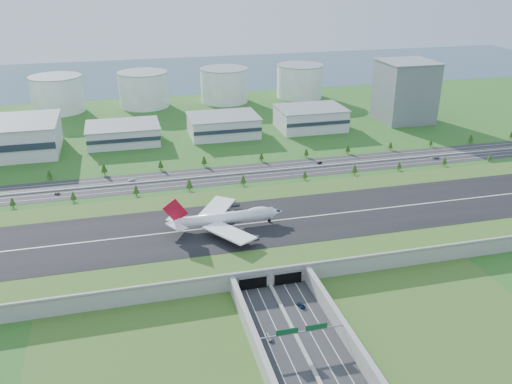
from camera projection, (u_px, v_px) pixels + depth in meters
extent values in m
plane|color=#23541A|center=(246.00, 237.00, 298.53)|extent=(1200.00, 1200.00, 0.00)
cube|color=#9A9A94|center=(246.00, 231.00, 296.95)|extent=(520.00, 100.00, 8.00)
cube|color=#3B5D1F|center=(246.00, 224.00, 295.34)|extent=(520.00, 100.00, 0.16)
cube|color=black|center=(246.00, 224.00, 295.29)|extent=(520.00, 58.00, 0.12)
cube|color=silver|center=(246.00, 224.00, 295.26)|extent=(520.00, 0.90, 0.02)
cube|color=#9A9A94|center=(270.00, 269.00, 251.14)|extent=(520.00, 1.20, 1.20)
cube|color=#28282B|center=(314.00, 372.00, 200.54)|extent=(34.00, 120.00, 0.12)
cube|color=#9A9A94|center=(314.00, 372.00, 200.39)|extent=(1.60, 120.00, 0.90)
cube|color=#9A9A94|center=(260.00, 355.00, 203.76)|extent=(2.40, 100.00, 8.00)
cube|color=#9A9A94|center=(350.00, 339.00, 212.03)|extent=(2.40, 100.00, 8.00)
cube|color=black|center=(253.00, 283.00, 250.63)|extent=(13.00, 1.20, 6.00)
cube|color=black|center=(288.00, 278.00, 254.49)|extent=(13.00, 1.20, 6.00)
cylinder|color=gray|center=(255.00, 347.00, 208.22)|extent=(0.70, 0.70, 7.00)
cylinder|color=gray|center=(346.00, 332.00, 216.87)|extent=(0.70, 0.70, 7.00)
cube|color=gray|center=(302.00, 332.00, 211.09)|extent=(38.00, 0.50, 0.50)
cube|color=#0C4C23|center=(287.00, 332.00, 209.08)|extent=(9.00, 0.30, 2.40)
cube|color=#0C4C23|center=(316.00, 327.00, 211.81)|extent=(9.00, 0.30, 2.40)
cube|color=#28282B|center=(215.00, 176.00, 383.10)|extent=(560.00, 36.00, 0.12)
cylinder|color=#3D2819|center=(13.00, 206.00, 333.44)|extent=(0.50, 0.50, 2.45)
cone|color=#1C3C10|center=(12.00, 201.00, 332.20)|extent=(3.81, 3.81, 4.90)
cylinder|color=#3D2819|center=(74.00, 200.00, 341.57)|extent=(0.50, 0.50, 2.48)
cone|color=#1C3C10|center=(73.00, 196.00, 340.32)|extent=(3.85, 3.85, 4.95)
cylinder|color=#3D2819|center=(136.00, 194.00, 350.39)|extent=(0.50, 0.50, 2.64)
cone|color=#1C3C10|center=(136.00, 189.00, 349.06)|extent=(4.10, 4.10, 5.27)
cylinder|color=#3D2819|center=(190.00, 189.00, 358.18)|extent=(0.50, 0.50, 2.99)
cone|color=#1C3C10|center=(189.00, 183.00, 356.67)|extent=(4.65, 4.65, 5.97)
cylinder|color=#3D2819|center=(243.00, 184.00, 366.53)|extent=(0.50, 0.50, 2.71)
cone|color=#1C3C10|center=(243.00, 179.00, 365.17)|extent=(4.21, 4.21, 5.42)
cylinder|color=#3D2819|center=(305.00, 178.00, 376.63)|extent=(0.50, 0.50, 2.32)
cone|color=#1C3C10|center=(305.00, 174.00, 375.46)|extent=(3.61, 3.61, 4.64)
cylinder|color=#3D2819|center=(354.00, 173.00, 385.02)|extent=(0.50, 0.50, 2.74)
cone|color=#1C3C10|center=(355.00, 168.00, 383.64)|extent=(4.27, 4.27, 5.49)
cylinder|color=#3D2819|center=(399.00, 169.00, 393.01)|extent=(0.50, 0.50, 2.40)
cone|color=#1C3C10|center=(399.00, 165.00, 391.80)|extent=(3.73, 3.73, 4.79)
cylinder|color=#3D2819|center=(444.00, 164.00, 401.41)|extent=(0.50, 0.50, 2.53)
cone|color=#1C3C10|center=(445.00, 160.00, 400.13)|extent=(3.94, 3.94, 5.06)
cylinder|color=#3D2819|center=(489.00, 160.00, 410.27)|extent=(0.50, 0.50, 2.17)
cone|color=#1C3C10|center=(490.00, 157.00, 409.18)|extent=(3.37, 3.37, 4.33)
cylinder|color=#3D2819|center=(50.00, 178.00, 376.62)|extent=(0.50, 0.50, 2.50)
cone|color=#1C3C10|center=(49.00, 174.00, 375.36)|extent=(3.88, 3.88, 4.99)
cylinder|color=#3D2819|center=(104.00, 173.00, 384.93)|extent=(0.50, 0.50, 2.93)
cone|color=#1C3C10|center=(104.00, 168.00, 383.45)|extent=(4.56, 4.56, 5.87)
cylinder|color=#3D2819|center=(161.00, 168.00, 394.05)|extent=(0.50, 0.50, 2.59)
cone|color=#1C3C10|center=(161.00, 164.00, 392.74)|extent=(4.03, 4.03, 5.18)
cylinder|color=#3D2819|center=(204.00, 164.00, 401.27)|extent=(0.50, 0.50, 2.80)
cone|color=#1C3C10|center=(204.00, 160.00, 399.86)|extent=(4.35, 4.35, 5.59)
cylinder|color=#3D2819|center=(261.00, 160.00, 411.33)|extent=(0.50, 0.50, 2.39)
cone|color=#1C3C10|center=(261.00, 156.00, 410.13)|extent=(3.72, 3.72, 4.78)
cylinder|color=#3D2819|center=(306.00, 156.00, 419.49)|extent=(0.50, 0.50, 2.47)
cone|color=#1C3C10|center=(306.00, 152.00, 418.25)|extent=(3.85, 3.85, 4.94)
cylinder|color=#3D2819|center=(348.00, 152.00, 427.32)|extent=(0.50, 0.50, 2.63)
cone|color=#1C3C10|center=(348.00, 148.00, 426.00)|extent=(4.09, 4.09, 5.26)
cylinder|color=#3D2819|center=(390.00, 148.00, 435.77)|extent=(0.50, 0.50, 2.42)
cone|color=#1C3C10|center=(391.00, 145.00, 434.55)|extent=(3.77, 3.77, 4.84)
cylinder|color=#3D2819|center=(431.00, 145.00, 444.11)|extent=(0.50, 0.50, 2.06)
cone|color=#1C3C10|center=(431.00, 142.00, 443.07)|extent=(3.21, 3.21, 4.13)
cylinder|color=#3D2819|center=(470.00, 141.00, 452.50)|extent=(0.50, 0.50, 2.56)
cone|color=#1C3C10|center=(471.00, 138.00, 451.21)|extent=(3.98, 3.98, 5.11)
cylinder|color=#3D2819|center=(511.00, 138.00, 461.43)|extent=(0.50, 0.50, 2.69)
cone|color=#1C3C10|center=(512.00, 134.00, 460.08)|extent=(4.18, 4.18, 5.38)
cube|color=silver|center=(123.00, 134.00, 451.13)|extent=(58.00, 42.00, 15.00)
cube|color=silver|center=(223.00, 126.00, 470.07)|extent=(58.00, 42.00, 17.00)
cube|color=silver|center=(310.00, 118.00, 487.87)|extent=(58.00, 42.00, 19.00)
cube|color=slate|center=(405.00, 92.00, 506.84)|extent=(46.00, 46.00, 55.00)
cylinder|color=silver|center=(57.00, 94.00, 540.41)|extent=(50.00, 50.00, 35.00)
cylinder|color=silver|center=(144.00, 90.00, 559.74)|extent=(50.00, 50.00, 35.00)
cylinder|color=silver|center=(224.00, 85.00, 579.08)|extent=(50.00, 50.00, 35.00)
cylinder|color=silver|center=(300.00, 81.00, 598.41)|extent=(50.00, 50.00, 35.00)
cube|color=#324F5F|center=(163.00, 74.00, 725.98)|extent=(1200.00, 260.00, 0.06)
cylinder|color=white|center=(226.00, 218.00, 290.10)|extent=(52.09, 6.61, 5.94)
cone|color=white|center=(276.00, 212.00, 296.76)|extent=(7.51, 6.04, 5.94)
cone|color=white|center=(174.00, 223.00, 283.30)|extent=(9.36, 6.06, 5.94)
ellipsoid|color=white|center=(258.00, 210.00, 293.48)|extent=(12.73, 4.79, 3.66)
cube|color=white|center=(229.00, 233.00, 276.01)|extent=(25.25, 29.98, 1.47)
cube|color=white|center=(217.00, 208.00, 304.04)|extent=(24.81, 30.10, 1.47)
cylinder|color=#38383D|center=(239.00, 231.00, 282.44)|extent=(4.87, 2.85, 2.79)
cylinder|color=#38383D|center=(254.00, 238.00, 274.66)|extent=(4.87, 2.85, 2.79)
cylinder|color=#38383D|center=(230.00, 213.00, 302.22)|extent=(4.87, 2.85, 2.79)
cylinder|color=#38383D|center=(235.00, 205.00, 312.59)|extent=(4.87, 2.85, 2.79)
cube|color=white|center=(178.00, 227.00, 277.87)|extent=(10.01, 11.63, 0.56)
cube|color=white|center=(175.00, 217.00, 288.59)|extent=(9.86, 11.64, 0.56)
cube|color=#AE0C23|center=(175.00, 211.00, 280.74)|extent=(13.25, 1.01, 13.93)
cylinder|color=black|center=(269.00, 221.00, 297.76)|extent=(1.76, 0.65, 1.76)
cylinder|color=black|center=(221.00, 229.00, 288.50)|extent=(1.76, 0.65, 1.76)
cylinder|color=black|center=(219.00, 224.00, 293.77)|extent=(1.76, 0.65, 1.76)
cylinder|color=black|center=(211.00, 230.00, 287.17)|extent=(1.76, 0.65, 1.76)
cylinder|color=black|center=(209.00, 225.00, 292.44)|extent=(1.76, 0.65, 1.76)
imported|color=#A8A8AC|center=(270.00, 337.00, 218.05)|extent=(2.03, 5.01, 1.70)
imported|color=#0E2346|center=(301.00, 305.00, 238.46)|extent=(3.33, 5.23, 1.34)
imported|color=#545358|center=(57.00, 193.00, 352.61)|extent=(4.05, 2.05, 1.32)
imported|color=black|center=(320.00, 163.00, 406.03)|extent=(4.29, 2.45, 1.34)
imported|color=#A9A9AE|center=(436.00, 157.00, 416.94)|extent=(6.42, 3.71, 1.69)
imported|color=white|center=(132.00, 180.00, 374.74)|extent=(5.03, 2.27, 1.43)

